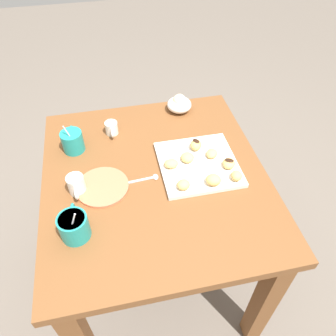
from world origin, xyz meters
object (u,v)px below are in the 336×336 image
object	(u,v)px
pastry_plate_square	(198,164)
cream_pitcher_white	(76,184)
beignet_1	(229,163)
beignet_4	(183,185)
dining_table	(156,198)
beignet_5	(212,153)
beignet_3	(196,145)
chocolate_sauce_pitcher	(111,128)
beignet_0	(236,176)
beignet_6	(213,180)
beignet_2	(187,157)
beignet_7	(171,164)
coffee_mug_teal_left	(74,226)
ice_cream_bowl	(179,104)
saucer_coral_left	(102,187)
coffee_mug_teal_right	(72,140)

from	to	relation	value
pastry_plate_square	cream_pitcher_white	distance (m)	0.45
beignet_1	beignet_4	size ratio (longest dim) A/B	1.15
dining_table	beignet_5	size ratio (longest dim) A/B	18.28
beignet_4	beignet_3	bearing A→B (deg)	-27.19
chocolate_sauce_pitcher	beignet_4	xyz separation A→B (m)	(-0.37, -0.22, 0.00)
chocolate_sauce_pitcher	beignet_0	world-z (taller)	chocolate_sauce_pitcher
beignet_6	beignet_2	bearing A→B (deg)	24.18
cream_pitcher_white	beignet_6	size ratio (longest dim) A/B	1.92
beignet_4	beignet_7	world-z (taller)	beignet_4
pastry_plate_square	beignet_3	bearing A→B (deg)	-7.97
pastry_plate_square	beignet_0	bearing A→B (deg)	-134.79
beignet_1	beignet_0	bearing A→B (deg)	-175.60
pastry_plate_square	beignet_5	world-z (taller)	beignet_5
dining_table	pastry_plate_square	size ratio (longest dim) A/B	3.11
pastry_plate_square	beignet_1	size ratio (longest dim) A/B	5.30
chocolate_sauce_pitcher	beignet_7	size ratio (longest dim) A/B	1.73
chocolate_sauce_pitcher	beignet_5	xyz separation A→B (m)	(-0.24, -0.36, -0.00)
pastry_plate_square	beignet_7	distance (m)	0.11
beignet_5	beignet_6	world-z (taller)	beignet_6
pastry_plate_square	coffee_mug_teal_left	xyz separation A→B (m)	(-0.22, 0.46, 0.04)
ice_cream_bowl	beignet_4	bearing A→B (deg)	168.33
beignet_3	beignet_5	bearing A→B (deg)	-138.29
beignet_1	beignet_5	size ratio (longest dim) A/B	1.11
beignet_1	beignet_7	xyz separation A→B (m)	(0.04, 0.21, 0.00)
pastry_plate_square	beignet_6	world-z (taller)	beignet_6
pastry_plate_square	beignet_7	size ratio (longest dim) A/B	5.48
beignet_5	chocolate_sauce_pitcher	bearing A→B (deg)	56.69
saucer_coral_left	beignet_3	xyz separation A→B (m)	(0.11, -0.38, 0.03)
dining_table	beignet_2	world-z (taller)	beignet_2
dining_table	ice_cream_bowl	xyz separation A→B (m)	(0.37, -0.18, 0.17)
chocolate_sauce_pitcher	beignet_4	bearing A→B (deg)	-149.70
dining_table	saucer_coral_left	bearing A→B (deg)	96.54
saucer_coral_left	beignet_1	distance (m)	0.47
beignet_1	chocolate_sauce_pitcher	bearing A→B (deg)	53.35
chocolate_sauce_pitcher	beignet_2	world-z (taller)	chocolate_sauce_pitcher
ice_cream_bowl	beignet_7	size ratio (longest dim) A/B	2.07
dining_table	beignet_5	bearing A→B (deg)	-80.96
saucer_coral_left	chocolate_sauce_pitcher	bearing A→B (deg)	-11.91
beignet_4	saucer_coral_left	bearing A→B (deg)	75.09
ice_cream_bowl	beignet_0	distance (m)	0.48
coffee_mug_teal_left	saucer_coral_left	size ratio (longest dim) A/B	0.70
beignet_0	beignet_6	size ratio (longest dim) A/B	0.84
beignet_6	coffee_mug_teal_right	bearing A→B (deg)	57.64
pastry_plate_square	beignet_1	xyz separation A→B (m)	(-0.04, -0.10, 0.02)
ice_cream_bowl	dining_table	bearing A→B (deg)	154.13
pastry_plate_square	beignet_6	xyz separation A→B (m)	(-0.11, -0.02, 0.03)
coffee_mug_teal_left	chocolate_sauce_pitcher	distance (m)	0.50
beignet_2	beignet_4	world-z (taller)	beignet_4
ice_cream_bowl	beignet_0	xyz separation A→B (m)	(-0.47, -0.10, -0.00)
beignet_7	coffee_mug_teal_right	bearing A→B (deg)	61.57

